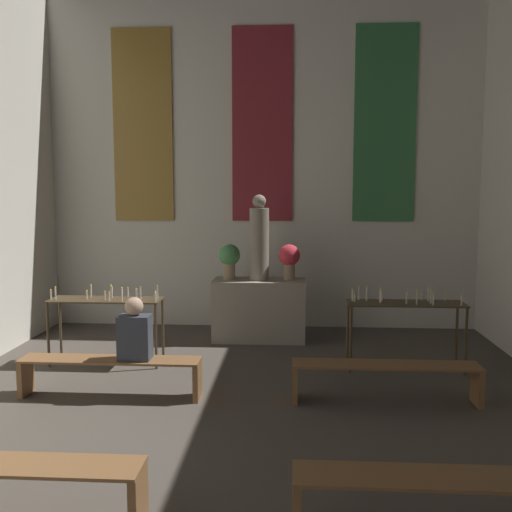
# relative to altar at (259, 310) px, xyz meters

# --- Properties ---
(wall_back) EXTENTS (7.50, 0.16, 5.74)m
(wall_back) POSITION_rel_altar_xyz_m (0.00, 0.98, 2.42)
(wall_back) COLOR silver
(wall_back) RESTS_ON ground_plane
(altar) EXTENTS (1.44, 0.64, 0.96)m
(altar) POSITION_rel_altar_xyz_m (0.00, 0.00, 0.00)
(altar) COLOR gray
(altar) RESTS_ON ground_plane
(statue) EXTENTS (0.30, 0.30, 1.33)m
(statue) POSITION_rel_altar_xyz_m (0.00, 0.00, 1.09)
(statue) COLOR gray
(statue) RESTS_ON altar
(flower_vase_left) EXTENTS (0.34, 0.34, 0.56)m
(flower_vase_left) POSITION_rel_altar_xyz_m (-0.47, 0.00, 0.82)
(flower_vase_left) COLOR #937A5B
(flower_vase_left) RESTS_ON altar
(flower_vase_right) EXTENTS (0.34, 0.34, 0.56)m
(flower_vase_right) POSITION_rel_altar_xyz_m (0.47, 0.00, 0.82)
(flower_vase_right) COLOR #937A5B
(flower_vase_right) RESTS_ON altar
(candle_rack_left) EXTENTS (1.51, 0.47, 1.09)m
(candle_rack_left) POSITION_rel_altar_xyz_m (-1.99, -1.38, 0.31)
(candle_rack_left) COLOR #473823
(candle_rack_left) RESTS_ON ground_plane
(candle_rack_right) EXTENTS (1.51, 0.47, 1.09)m
(candle_rack_right) POSITION_rel_altar_xyz_m (2.00, -1.38, 0.31)
(candle_rack_right) COLOR #473823
(candle_rack_right) RESTS_ON ground_plane
(pew_second_right) EXTENTS (2.06, 0.36, 0.44)m
(pew_second_right) POSITION_rel_altar_xyz_m (1.55, -5.13, -0.15)
(pew_second_right) COLOR brown
(pew_second_right) RESTS_ON ground_plane
(pew_back_left) EXTENTS (2.06, 0.36, 0.44)m
(pew_back_left) POSITION_rel_altar_xyz_m (-1.55, -2.63, -0.15)
(pew_back_left) COLOR brown
(pew_back_left) RESTS_ON ground_plane
(pew_back_right) EXTENTS (2.06, 0.36, 0.44)m
(pew_back_right) POSITION_rel_altar_xyz_m (1.55, -2.63, -0.15)
(pew_back_right) COLOR brown
(pew_back_right) RESTS_ON ground_plane
(person_seated) EXTENTS (0.36, 0.24, 0.71)m
(person_seated) POSITION_rel_altar_xyz_m (-1.26, -2.63, 0.28)
(person_seated) COLOR #383D47
(person_seated) RESTS_ON pew_back_left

